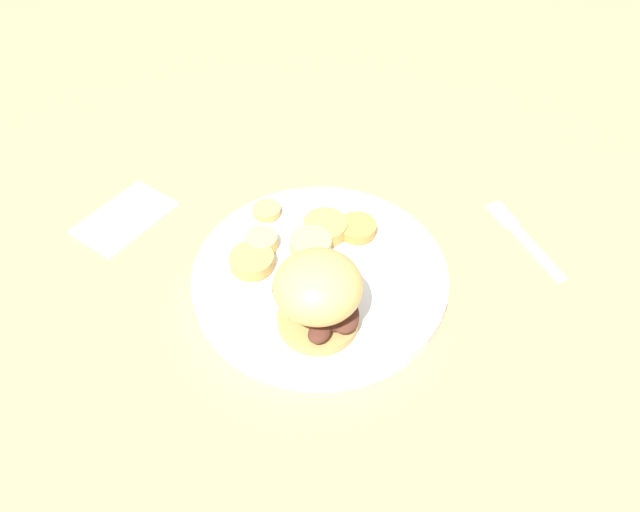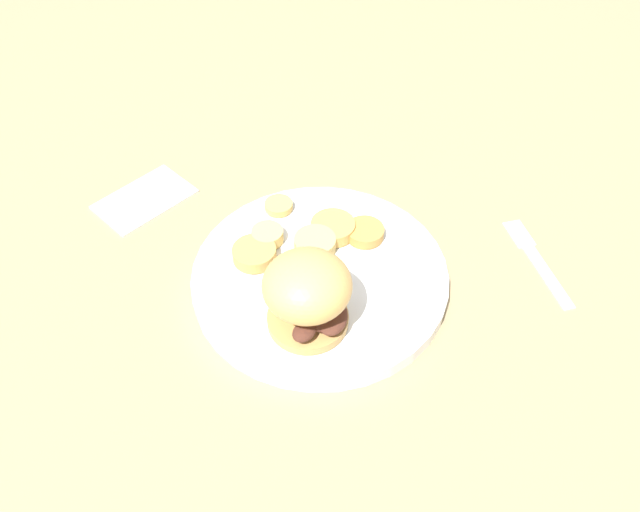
{
  "view_description": "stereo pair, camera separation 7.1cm",
  "coord_description": "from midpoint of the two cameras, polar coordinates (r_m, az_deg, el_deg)",
  "views": [
    {
      "loc": [
        0.38,
        -0.3,
        0.57
      ],
      "look_at": [
        0.0,
        0.0,
        0.05
      ],
      "focal_mm": 35.0,
      "sensor_mm": 36.0,
      "label": 1
    },
    {
      "loc": [
        0.42,
        -0.24,
        0.57
      ],
      "look_at": [
        0.0,
        0.0,
        0.05
      ],
      "focal_mm": 35.0,
      "sensor_mm": 36.0,
      "label": 2
    }
  ],
  "objects": [
    {
      "name": "ground_plane",
      "position": [
        0.75,
        -2.73,
        -2.55
      ],
      "size": [
        4.0,
        4.0,
        0.0
      ],
      "primitive_type": "plane",
      "color": "#937F5B"
    },
    {
      "name": "dinner_plate",
      "position": [
        0.74,
        -2.76,
        -1.96
      ],
      "size": [
        0.3,
        0.3,
        0.02
      ],
      "color": "white",
      "rests_on": "ground_plane"
    },
    {
      "name": "sandwich",
      "position": [
        0.64,
        -3.36,
        -3.67
      ],
      "size": [
        0.11,
        0.09,
        0.09
      ],
      "color": "tan",
      "rests_on": "dinner_plate"
    },
    {
      "name": "potato_round_0",
      "position": [
        0.77,
        0.8,
        2.45
      ],
      "size": [
        0.05,
        0.05,
        0.01
      ],
      "primitive_type": "cylinder",
      "color": "#BC8942",
      "rests_on": "dinner_plate"
    },
    {
      "name": "potato_round_1",
      "position": [
        0.74,
        -9.0,
        -0.59
      ],
      "size": [
        0.05,
        0.05,
        0.02
      ],
      "primitive_type": "cylinder",
      "color": "tan",
      "rests_on": "dinner_plate"
    },
    {
      "name": "potato_round_2",
      "position": [
        0.75,
        -3.58,
        0.93
      ],
      "size": [
        0.05,
        0.05,
        0.02
      ],
      "primitive_type": "cylinder",
      "color": "#DBB766",
      "rests_on": "dinner_plate"
    },
    {
      "name": "potato_round_3",
      "position": [
        0.76,
        -8.05,
        1.19
      ],
      "size": [
        0.04,
        0.04,
        0.02
      ],
      "primitive_type": "cylinder",
      "color": "#DBB766",
      "rests_on": "dinner_plate"
    },
    {
      "name": "potato_round_4",
      "position": [
        0.8,
        -7.46,
        4.03
      ],
      "size": [
        0.04,
        0.04,
        0.01
      ],
      "primitive_type": "cylinder",
      "color": "tan",
      "rests_on": "dinner_plate"
    },
    {
      "name": "potato_round_5",
      "position": [
        0.77,
        -2.16,
        2.54
      ],
      "size": [
        0.05,
        0.05,
        0.02
      ],
      "primitive_type": "cylinder",
      "color": "tan",
      "rests_on": "dinner_plate"
    },
    {
      "name": "fork",
      "position": [
        0.82,
        15.85,
        1.48
      ],
      "size": [
        0.15,
        0.06,
        0.0
      ],
      "color": "silver",
      "rests_on": "ground_plane"
    },
    {
      "name": "napkin",
      "position": [
        0.87,
        -19.69,
        3.27
      ],
      "size": [
        0.11,
        0.14,
        0.01
      ],
      "primitive_type": "cube",
      "rotation": [
        0.0,
        0.0,
        5.0
      ],
      "color": "white",
      "rests_on": "ground_plane"
    }
  ]
}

